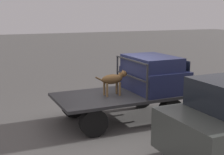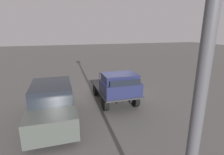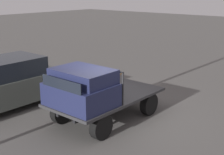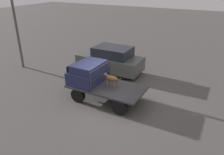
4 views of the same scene
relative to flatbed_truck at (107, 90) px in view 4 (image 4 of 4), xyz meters
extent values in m
plane|color=#514F4C|center=(0.00, 0.00, -0.57)|extent=(80.00, 80.00, 0.00)
cylinder|color=black|center=(1.15, 0.82, -0.21)|extent=(0.71, 0.24, 0.71)
cylinder|color=black|center=(1.15, -0.82, -0.21)|extent=(0.71, 0.24, 0.71)
cylinder|color=black|center=(-1.15, 0.82, -0.21)|extent=(0.71, 0.24, 0.71)
cylinder|color=black|center=(-1.15, -0.82, -0.21)|extent=(0.71, 0.24, 0.71)
cube|color=black|center=(0.00, 0.34, 0.04)|extent=(3.42, 0.10, 0.18)
cube|color=black|center=(0.00, -0.34, 0.04)|extent=(3.42, 0.10, 0.18)
cube|color=#2D2D30|center=(0.00, 0.00, 0.17)|extent=(3.72, 1.95, 0.08)
cube|color=#1E2347|center=(1.10, 0.00, 0.53)|extent=(1.42, 1.83, 0.64)
cube|color=#1E2347|center=(0.99, 0.00, 1.05)|extent=(1.21, 1.69, 0.39)
cube|color=black|center=(1.80, 0.00, 0.99)|extent=(0.02, 1.50, 0.29)
cube|color=#2D2D30|center=(0.32, 0.90, 0.69)|extent=(0.04, 0.04, 0.97)
cube|color=#2D2D30|center=(0.32, -0.90, 0.69)|extent=(0.04, 0.04, 0.97)
cube|color=#2D2D30|center=(0.32, 0.00, 1.16)|extent=(0.04, 1.79, 0.04)
cube|color=#2D2D30|center=(0.32, 0.00, 0.69)|extent=(0.04, 1.79, 0.04)
cylinder|color=brown|center=(-0.09, 0.08, 0.39)|extent=(0.06, 0.06, 0.37)
cylinder|color=brown|center=(-0.09, -0.13, 0.39)|extent=(0.06, 0.06, 0.37)
cylinder|color=brown|center=(-0.48, 0.08, 0.39)|extent=(0.06, 0.06, 0.37)
cylinder|color=brown|center=(-0.48, -0.13, 0.39)|extent=(0.06, 0.06, 0.37)
ellipsoid|color=brown|center=(-0.29, -0.02, 0.67)|extent=(0.62, 0.27, 0.27)
sphere|color=brown|center=(-0.12, -0.02, 0.62)|extent=(0.12, 0.12, 0.12)
cylinder|color=brown|center=(-0.02, -0.02, 0.74)|extent=(0.19, 0.15, 0.19)
sphere|color=brown|center=(0.08, -0.02, 0.79)|extent=(0.17, 0.17, 0.17)
cone|color=brown|center=(0.15, -0.02, 0.78)|extent=(0.10, 0.10, 0.10)
cone|color=brown|center=(0.07, 0.02, 0.87)|extent=(0.06, 0.08, 0.10)
cone|color=brown|center=(0.07, -0.07, 0.87)|extent=(0.06, 0.08, 0.10)
cylinder|color=brown|center=(-0.65, -0.02, 0.70)|extent=(0.26, 0.04, 0.18)
cylinder|color=black|center=(2.92, -2.51, -0.27)|extent=(0.60, 0.20, 0.60)
cylinder|color=black|center=(2.92, -4.05, -0.27)|extent=(0.60, 0.20, 0.60)
cylinder|color=black|center=(0.34, -2.51, -0.27)|extent=(0.60, 0.20, 0.60)
cylinder|color=black|center=(0.34, -4.05, -0.27)|extent=(0.60, 0.20, 0.60)
cube|color=#474C47|center=(1.63, -3.28, 0.11)|extent=(4.16, 1.81, 0.85)
cube|color=#1E232B|center=(1.42, -3.28, 0.84)|extent=(2.29, 1.63, 0.61)
cylinder|color=#4C4C51|center=(7.36, -1.21, 3.08)|extent=(0.16, 0.16, 7.29)
camera|label=1|loc=(-3.81, -7.71, 2.46)|focal=50.00mm
camera|label=2|loc=(8.99, -2.85, 3.37)|focal=28.00mm
camera|label=3|loc=(6.86, 6.08, 3.39)|focal=50.00mm
camera|label=4|loc=(-4.79, 8.30, 4.96)|focal=35.00mm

